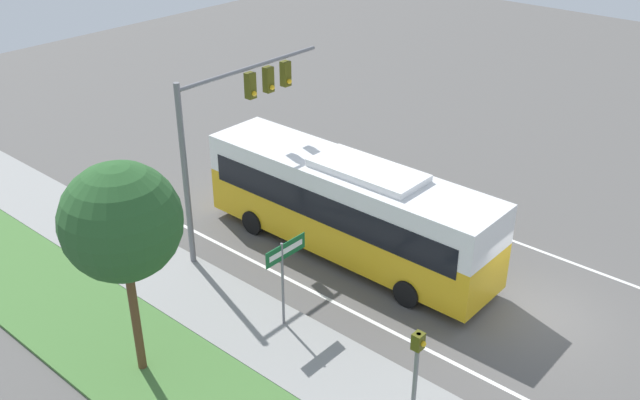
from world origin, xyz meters
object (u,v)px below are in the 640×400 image
Objects in this scene: bus at (347,204)px; street_sign at (284,265)px; signal_gantry at (233,116)px; pedestrian_signal at (416,364)px.

street_sign is at bearing -164.26° from bus.
bus is 1.71× the size of signal_gantry.
street_sign is (-2.57, -4.76, -2.65)m from signal_gantry.
pedestrian_signal is at bearing -129.39° from bus.
signal_gantry is 2.27× the size of pedestrian_signal.
signal_gantry is (-1.85, 3.52, 2.84)m from bus.
bus is at bearing 50.61° from pedestrian_signal.
bus is at bearing 15.74° from street_sign.
signal_gantry reaches higher than street_sign.
street_sign is at bearing 80.46° from pedestrian_signal.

